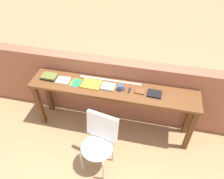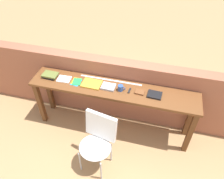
{
  "view_description": "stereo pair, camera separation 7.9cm",
  "coord_description": "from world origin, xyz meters",
  "px_view_note": "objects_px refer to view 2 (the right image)",
  "views": [
    {
      "loc": [
        0.51,
        -2.01,
        2.99
      ],
      "look_at": [
        0.0,
        0.25,
        0.9
      ],
      "focal_mm": 35.0,
      "sensor_mm": 36.0,
      "label": 1
    },
    {
      "loc": [
        0.59,
        -1.99,
        2.99
      ],
      "look_at": [
        0.0,
        0.25,
        0.9
      ],
      "focal_mm": 35.0,
      "sensor_mm": 36.0,
      "label": 2
    }
  ],
  "objects_px": {
    "book_stack_leftmost": "(50,75)",
    "multitool_folded": "(129,91)",
    "chair_white_moulded": "(97,140)",
    "pamphlet_pile_colourful": "(76,82)",
    "book_open_centre": "(92,84)",
    "leather_journal_brown": "(140,92)",
    "magazine_cycling": "(64,79)",
    "mug": "(121,88)",
    "book_repair_rightmost": "(155,95)"
  },
  "relations": [
    {
      "from": "chair_white_moulded",
      "to": "book_stack_leftmost",
      "type": "distance_m",
      "value": 1.25
    },
    {
      "from": "magazine_cycling",
      "to": "multitool_folded",
      "type": "relative_size",
      "value": 1.83
    },
    {
      "from": "magazine_cycling",
      "to": "book_repair_rightmost",
      "type": "xyz_separation_m",
      "value": [
        1.37,
        -0.01,
        0.01
      ]
    },
    {
      "from": "pamphlet_pile_colourful",
      "to": "book_repair_rightmost",
      "type": "xyz_separation_m",
      "value": [
        1.17,
        -0.0,
        0.01
      ]
    },
    {
      "from": "book_stack_leftmost",
      "to": "multitool_folded",
      "type": "bearing_deg",
      "value": -0.53
    },
    {
      "from": "pamphlet_pile_colourful",
      "to": "mug",
      "type": "distance_m",
      "value": 0.69
    },
    {
      "from": "book_stack_leftmost",
      "to": "pamphlet_pile_colourful",
      "type": "height_order",
      "value": "book_stack_leftmost"
    },
    {
      "from": "book_open_centre",
      "to": "multitool_folded",
      "type": "distance_m",
      "value": 0.57
    },
    {
      "from": "book_repair_rightmost",
      "to": "chair_white_moulded",
      "type": "bearing_deg",
      "value": -130.05
    },
    {
      "from": "magazine_cycling",
      "to": "book_open_centre",
      "type": "relative_size",
      "value": 0.71
    },
    {
      "from": "pamphlet_pile_colourful",
      "to": "book_repair_rightmost",
      "type": "height_order",
      "value": "book_repair_rightmost"
    },
    {
      "from": "magazine_cycling",
      "to": "book_repair_rightmost",
      "type": "relative_size",
      "value": 1.02
    },
    {
      "from": "pamphlet_pile_colourful",
      "to": "book_open_centre",
      "type": "relative_size",
      "value": 0.66
    },
    {
      "from": "magazine_cycling",
      "to": "leather_journal_brown",
      "type": "bearing_deg",
      "value": -3.4
    },
    {
      "from": "book_open_centre",
      "to": "multitool_folded",
      "type": "height_order",
      "value": "book_open_centre"
    },
    {
      "from": "chair_white_moulded",
      "to": "magazine_cycling",
      "type": "distance_m",
      "value": 1.07
    },
    {
      "from": "book_repair_rightmost",
      "to": "leather_journal_brown",
      "type": "bearing_deg",
      "value": -177.97
    },
    {
      "from": "book_stack_leftmost",
      "to": "chair_white_moulded",
      "type": "bearing_deg",
      "value": -35.94
    },
    {
      "from": "chair_white_moulded",
      "to": "pamphlet_pile_colourful",
      "type": "xyz_separation_m",
      "value": [
        -0.53,
        0.68,
        0.36
      ]
    },
    {
      "from": "book_open_centre",
      "to": "leather_journal_brown",
      "type": "height_order",
      "value": "leather_journal_brown"
    },
    {
      "from": "book_repair_rightmost",
      "to": "magazine_cycling",
      "type": "bearing_deg",
      "value": -177.06
    },
    {
      "from": "chair_white_moulded",
      "to": "pamphlet_pile_colourful",
      "type": "distance_m",
      "value": 0.93
    },
    {
      "from": "mug",
      "to": "chair_white_moulded",
      "type": "bearing_deg",
      "value": -103.38
    },
    {
      "from": "book_stack_leftmost",
      "to": "magazine_cycling",
      "type": "relative_size",
      "value": 1.16
    },
    {
      "from": "multitool_folded",
      "to": "mug",
      "type": "bearing_deg",
      "value": -171.59
    },
    {
      "from": "pamphlet_pile_colourful",
      "to": "leather_journal_brown",
      "type": "distance_m",
      "value": 0.96
    },
    {
      "from": "magazine_cycling",
      "to": "pamphlet_pile_colourful",
      "type": "bearing_deg",
      "value": -5.25
    },
    {
      "from": "mug",
      "to": "book_repair_rightmost",
      "type": "xyz_separation_m",
      "value": [
        0.48,
        0.01,
        -0.03
      ]
    },
    {
      "from": "book_open_centre",
      "to": "leather_journal_brown",
      "type": "distance_m",
      "value": 0.72
    },
    {
      "from": "book_stack_leftmost",
      "to": "magazine_cycling",
      "type": "bearing_deg",
      "value": -1.86
    },
    {
      "from": "pamphlet_pile_colourful",
      "to": "magazine_cycling",
      "type": "bearing_deg",
      "value": 177.93
    },
    {
      "from": "multitool_folded",
      "to": "leather_journal_brown",
      "type": "relative_size",
      "value": 0.85
    },
    {
      "from": "chair_white_moulded",
      "to": "book_open_centre",
      "type": "bearing_deg",
      "value": 112.54
    },
    {
      "from": "book_stack_leftmost",
      "to": "multitool_folded",
      "type": "height_order",
      "value": "book_stack_leftmost"
    },
    {
      "from": "multitool_folded",
      "to": "chair_white_moulded",
      "type": "bearing_deg",
      "value": -112.53
    },
    {
      "from": "leather_journal_brown",
      "to": "book_repair_rightmost",
      "type": "xyz_separation_m",
      "value": [
        0.21,
        -0.0,
        0.0
      ]
    },
    {
      "from": "pamphlet_pile_colourful",
      "to": "book_open_centre",
      "type": "bearing_deg",
      "value": 1.55
    },
    {
      "from": "book_stack_leftmost",
      "to": "multitool_folded",
      "type": "relative_size",
      "value": 2.11
    },
    {
      "from": "book_stack_leftmost",
      "to": "multitool_folded",
      "type": "xyz_separation_m",
      "value": [
        1.25,
        -0.01,
        -0.02
      ]
    },
    {
      "from": "chair_white_moulded",
      "to": "mug",
      "type": "height_order",
      "value": "mug"
    },
    {
      "from": "book_stack_leftmost",
      "to": "leather_journal_brown",
      "type": "xyz_separation_m",
      "value": [
        1.4,
        -0.01,
        -0.02
      ]
    },
    {
      "from": "leather_journal_brown",
      "to": "book_open_centre",
      "type": "bearing_deg",
      "value": -175.37
    },
    {
      "from": "book_stack_leftmost",
      "to": "magazine_cycling",
      "type": "height_order",
      "value": "book_stack_leftmost"
    },
    {
      "from": "book_open_centre",
      "to": "leather_journal_brown",
      "type": "relative_size",
      "value": 2.19
    },
    {
      "from": "book_stack_leftmost",
      "to": "magazine_cycling",
      "type": "distance_m",
      "value": 0.23
    },
    {
      "from": "leather_journal_brown",
      "to": "book_repair_rightmost",
      "type": "bearing_deg",
      "value": 3.63
    },
    {
      "from": "book_stack_leftmost",
      "to": "book_open_centre",
      "type": "height_order",
      "value": "book_stack_leftmost"
    },
    {
      "from": "chair_white_moulded",
      "to": "mug",
      "type": "relative_size",
      "value": 8.1
    },
    {
      "from": "mug",
      "to": "book_stack_leftmost",
      "type": "bearing_deg",
      "value": 178.47
    },
    {
      "from": "book_open_centre",
      "to": "mug",
      "type": "bearing_deg",
      "value": -1.2
    }
  ]
}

